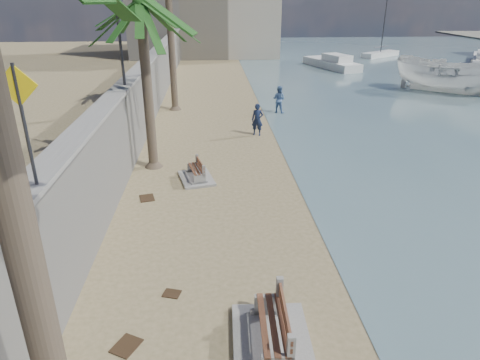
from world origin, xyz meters
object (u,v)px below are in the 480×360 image
boat_cruiser (453,73)px  sailboat_west (380,54)px  person_a (257,117)px  yacht_far (331,64)px  person_b (279,98)px  bench_far (196,172)px  palm_mid (140,4)px  bench_near (273,330)px

boat_cruiser → sailboat_west: size_ratio=0.43×
person_a → yacht_far: person_a is taller
person_b → bench_far: bearing=95.7°
palm_mid → bench_far: bearing=-39.3°
bench_far → bench_near: bearing=-78.7°
person_b → sailboat_west: 31.96m
bench_near → person_a: size_ratio=1.28×
person_b → yacht_far: bearing=-83.7°
bench_near → person_b: size_ratio=1.32×
palm_mid → person_a: size_ratio=3.89×
bench_near → bench_far: (-1.90, 9.48, -0.12)m
bench_near → boat_cruiser: (17.74, 25.63, 1.07)m
bench_far → sailboat_west: sailboat_west is taller
person_a → sailboat_west: (19.02, 31.88, -0.67)m
palm_mid → sailboat_west: sailboat_west is taller
person_a → yacht_far: size_ratio=0.25×
bench_far → palm_mid: (-1.96, 1.60, 6.47)m
person_a → person_b: (1.93, 4.87, -0.03)m
boat_cruiser → yacht_far: bearing=62.7°
person_a → person_b: bearing=85.2°
bench_near → palm_mid: palm_mid is taller
person_a → bench_near: bearing=-77.9°
palm_mid → yacht_far: bearing=60.7°
boat_cruiser → person_b: bearing=148.2°
person_b → sailboat_west: (17.09, 27.01, -0.64)m
boat_cruiser → sailboat_west: sailboat_west is taller
palm_mid → boat_cruiser: size_ratio=2.02×
yacht_far → sailboat_west: bearing=-64.0°
bench_far → sailboat_west: 43.95m
palm_mid → person_a: bearing=40.7°
bench_near → person_a: 15.58m
person_a → person_b: 5.24m
bench_near → palm_mid: (-3.86, 11.08, 6.35)m
bench_far → sailboat_west: (22.22, 37.92, -0.01)m
person_a → sailboat_west: size_ratio=0.22×
sailboat_west → yacht_far: bearing=-135.4°
sailboat_west → person_b: bearing=-122.3°
bench_far → boat_cruiser: boat_cruiser is taller
bench_far → person_b: bearing=64.8°
palm_mid → person_b: palm_mid is taller
person_a → sailboat_west: bearing=76.0°
palm_mid → person_a: 8.95m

